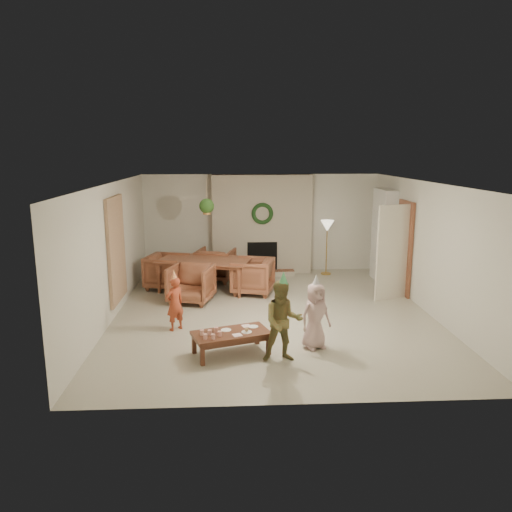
{
  "coord_description": "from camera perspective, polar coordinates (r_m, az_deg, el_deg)",
  "views": [
    {
      "loc": [
        -0.8,
        -9.02,
        3.08
      ],
      "look_at": [
        -0.3,
        0.4,
        1.05
      ],
      "focal_mm": 34.42,
      "sensor_mm": 36.0,
      "label": 1
    }
  ],
  "objects": [
    {
      "name": "wall_back",
      "position": [
        12.68,
        0.62,
        3.85
      ],
      "size": [
        7.0,
        0.0,
        7.0
      ],
      "primitive_type": "plane",
      "rotation": [
        1.57,
        0.0,
        0.0
      ],
      "color": "silver",
      "rests_on": "floor"
    },
    {
      "name": "coffee_leg_br",
      "position": [
        8.07,
        0.13,
        -9.14
      ],
      "size": [
        0.08,
        0.08,
        0.3
      ],
      "primitive_type": "cube",
      "rotation": [
        0.0,
        0.0,
        0.33
      ],
      "color": "#572E1D",
      "rests_on": "floor"
    },
    {
      "name": "hanging_plant_pot",
      "position": [
        10.61,
        -5.74,
        5.16
      ],
      "size": [
        0.16,
        0.16,
        0.12
      ],
      "primitive_type": "cylinder",
      "color": "#A56D35",
      "rests_on": "hanging_plant_cord"
    },
    {
      "name": "party_hat_red",
      "position": [
        8.53,
        -9.53,
        -2.19
      ],
      "size": [
        0.17,
        0.17,
        0.18
      ],
      "primitive_type": "cone",
      "rotation": [
        0.0,
        0.0,
        0.36
      ],
      "color": "#F8CF52",
      "rests_on": "child_red"
    },
    {
      "name": "wall_front",
      "position": [
        5.87,
        4.97,
        -6.07
      ],
      "size": [
        7.0,
        0.0,
        7.0
      ],
      "primitive_type": "plane",
      "rotation": [
        -1.57,
        0.0,
        0.0
      ],
      "color": "silver",
      "rests_on": "floor"
    },
    {
      "name": "child_pink",
      "position": [
        7.83,
        6.91,
        -6.92
      ],
      "size": [
        0.61,
        0.53,
        1.06
      ],
      "primitive_type": "imported",
      "rotation": [
        0.0,
        0.0,
        0.43
      ],
      "color": "#CBA3A2",
      "rests_on": "floor"
    },
    {
      "name": "child_red",
      "position": [
        8.67,
        -9.41,
        -5.5
      ],
      "size": [
        0.41,
        0.4,
        0.95
      ],
      "primitive_type": "imported",
      "rotation": [
        0.0,
        0.0,
        3.85
      ],
      "color": "#AE4025",
      "rests_on": "floor"
    },
    {
      "name": "bookshelf_shelf_d",
      "position": [
        11.97,
        14.65,
        4.89
      ],
      "size": [
        0.3,
        0.92,
        0.03
      ],
      "primitive_type": "cube",
      "color": "white",
      "rests_on": "bookshelf_carcass"
    },
    {
      "name": "napkin_left",
      "position": [
        7.49,
        -2.19,
        -9.17
      ],
      "size": [
        0.17,
        0.17,
        0.01
      ],
      "primitive_type": "cube",
      "rotation": [
        0.0,
        0.0,
        0.33
      ],
      "color": "#FFBBC4",
      "rests_on": "coffee_table_top"
    },
    {
      "name": "dining_chair_far",
      "position": [
        11.85,
        -4.71,
        -1.01
      ],
      "size": [
        1.03,
        1.05,
        0.78
      ],
      "primitive_type": "imported",
      "rotation": [
        0.0,
        0.0,
        2.88
      ],
      "color": "brown",
      "rests_on": "floor"
    },
    {
      "name": "hanging_plant_foliage",
      "position": [
        10.59,
        -5.75,
        5.8
      ],
      "size": [
        0.32,
        0.32,
        0.32
      ],
      "primitive_type": "sphere",
      "color": "#1F4316",
      "rests_on": "hanging_plant_pot"
    },
    {
      "name": "napkin_right",
      "position": [
        7.85,
        -1.13,
        -8.12
      ],
      "size": [
        0.17,
        0.17,
        0.01
      ],
      "primitive_type": "cube",
      "rotation": [
        0.0,
        0.0,
        0.33
      ],
      "color": "#FFBBC4",
      "rests_on": "coffee_table_top"
    },
    {
      "name": "door_leaf",
      "position": [
        10.61,
        15.61,
        0.39
      ],
      "size": [
        0.77,
        0.32,
        2.0
      ],
      "primitive_type": "cube",
      "rotation": [
        0.0,
        0.0,
        -1.22
      ],
      "color": "beige",
      "rests_on": "floor"
    },
    {
      "name": "books_row_mid",
      "position": [
        12.11,
        14.32,
        1.83
      ],
      "size": [
        0.2,
        0.44,
        0.24
      ],
      "primitive_type": "cube",
      "color": "navy",
      "rests_on": "bookshelf_shelf_b"
    },
    {
      "name": "party_hat_plaid",
      "position": [
        7.11,
        3.21,
        -2.58
      ],
      "size": [
        0.18,
        0.18,
        0.2
      ],
      "primitive_type": "cone",
      "rotation": [
        0.0,
        0.0,
        -0.32
      ],
      "color": "#4EB66C",
      "rests_on": "child_plaid"
    },
    {
      "name": "cup_c",
      "position": [
        7.35,
        -5.0,
        -9.32
      ],
      "size": [
        0.08,
        0.08,
        0.08
      ],
      "primitive_type": "cylinder",
      "rotation": [
        0.0,
        0.0,
        0.33
      ],
      "color": "white",
      "rests_on": "coffee_table_top"
    },
    {
      "name": "coffee_leg_bl",
      "position": [
        7.76,
        -7.21,
        -10.11
      ],
      "size": [
        0.08,
        0.08,
        0.3
      ],
      "primitive_type": "cube",
      "rotation": [
        0.0,
        0.0,
        0.33
      ],
      "color": "#572E1D",
      "rests_on": "floor"
    },
    {
      "name": "bookshelf_shelf_c",
      "position": [
        12.02,
        14.55,
        3.0
      ],
      "size": [
        0.3,
        0.92,
        0.03
      ],
      "primitive_type": "cube",
      "color": "white",
      "rests_on": "bookshelf_carcass"
    },
    {
      "name": "dining_table",
      "position": [
        11.03,
        -6.02,
        -2.22
      ],
      "size": [
        2.24,
        1.61,
        0.71
      ],
      "primitive_type": "imported",
      "rotation": [
        0.0,
        0.0,
        -0.26
      ],
      "color": "brown",
      "rests_on": "floor"
    },
    {
      "name": "bookshelf_shelf_b",
      "position": [
        12.09,
        14.45,
        1.13
      ],
      "size": [
        0.3,
        0.92,
        0.03
      ],
      "primitive_type": "cube",
      "color": "white",
      "rests_on": "bookshelf_carcass"
    },
    {
      "name": "fireplace_mass",
      "position": [
        12.48,
        0.67,
        3.71
      ],
      "size": [
        2.5,
        0.4,
        2.5
      ],
      "primitive_type": "cube",
      "color": "#5D2618",
      "rests_on": "floor"
    },
    {
      "name": "cup_e",
      "position": [
        7.45,
        -4.23,
        -9.01
      ],
      "size": [
        0.08,
        0.08,
        0.08
      ],
      "primitive_type": "cylinder",
      "rotation": [
        0.0,
        0.0,
        0.33
      ],
      "color": "white",
      "rests_on": "coffee_table_top"
    },
    {
      "name": "wall_right",
      "position": [
        9.95,
        19.46,
        0.85
      ],
      "size": [
        0.0,
        7.0,
        7.0
      ],
      "primitive_type": "plane",
      "rotation": [
        1.57,
        0.0,
        -1.57
      ],
      "color": "silver",
      "rests_on": "floor"
    },
    {
      "name": "floor",
      "position": [
        9.56,
        1.93,
        -6.65
      ],
      "size": [
        7.0,
        7.0,
        0.0
      ],
      "primitive_type": "plane",
      "color": "#B7B29E",
      "rests_on": "ground"
    },
    {
      "name": "dining_chair_left",
      "position": [
        11.32,
        -10.3,
        -1.78
      ],
      "size": [
        1.05,
        1.03,
        0.78
      ],
      "primitive_type": "imported",
      "rotation": [
        0.0,
        0.0,
        1.31
      ],
      "color": "brown",
      "rests_on": "floor"
    },
    {
      "name": "books_row_lower",
      "position": [
        11.99,
        14.5,
        -0.23
      ],
      "size": [
        0.2,
        0.4,
        0.24
      ],
      "primitive_type": "cube",
      "color": "maroon",
      "rests_on": "bookshelf_shelf_a"
    },
    {
      "name": "door_frame",
      "position": [
        11.08,
        16.86,
        0.9
      ],
      "size": [
        0.05,
        0.86,
        2.04
      ],
      "primitive_type": "cube",
      "color": "brown",
      "rests_on": "floor"
    },
    {
      "name": "fireplace_wreath",
      "position": [
        12.21,
        0.75,
        4.95
      ],
      "size": [
        0.54,
        0.1,
        0.54
      ],
      "primitive_type": "torus",
      "rotation": [
        1.57,
        0.0,
        0.0
      ],
      "color": "#153816",
      "rests_on": "fireplace_mass"
    },
    {
      "name": "coffee_leg_fr",
      "position": [
        7.66,
        1.46,
        -10.33
      ],
      "size": [
        0.08,
        0.08,
        0.3
      ],
      "primitive_type": "cube",
      "rotation": [
        0.0,
        0.0,
        0.33
      ],
      "color": "#572E1D",
      "rests_on": "floor"
    },
    {
      "name": "bookshelf_shelf_a",
      "position": [
        12.17,
        14.35,
        -0.72
      ],
      "size": [
        0.3,
        0.92,
        0.03
      ],
      "primitive_type": "cube",
      "color": "white",
      "rests_on": "bookshelf_carcass"
    },
    {
      "name": "ceiling",
      "position": [
        9.07,
        2.05,
        8.47
      ],
      "size": [
        7.0,
        7.0,
        0.0
      ],
      "primitive_type": "plane",
      "rotation": [
        3.14,
        0.0,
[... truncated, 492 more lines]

